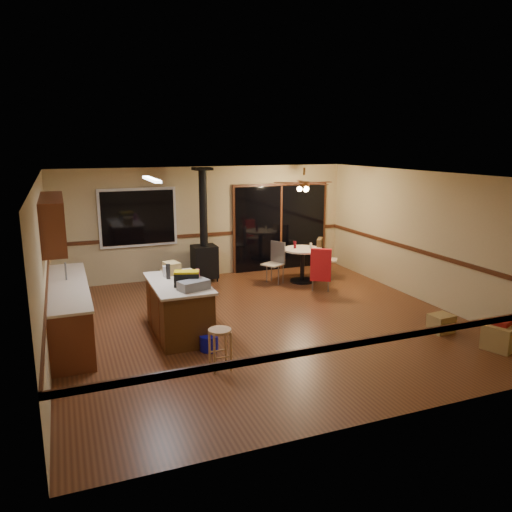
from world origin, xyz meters
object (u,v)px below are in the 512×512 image
toolbox_grey (194,285)px  toolbox_black (187,279)px  wood_stove (204,250)px  chair_right (321,253)px  box_corner_a (501,336)px  chair_left (276,258)px  kitchen_island (179,308)px  bar_stool (220,349)px  dining_table (302,259)px  box_corner_b (441,323)px  box_under_window (172,278)px  blue_bucket (209,343)px  chair_near (321,265)px

toolbox_grey → toolbox_black: bearing=102.9°
wood_stove → chair_right: size_ratio=3.60×
toolbox_black → box_corner_a: toolbox_black is taller
wood_stove → chair_left: wood_stove is taller
kitchen_island → bar_stool: (0.24, -1.53, -0.16)m
dining_table → chair_right: size_ratio=1.28×
wood_stove → chair_left: 1.65m
bar_stool → box_corner_a: (4.28, -0.91, -0.10)m
wood_stove → chair_left: (1.46, -0.77, -0.14)m
wood_stove → toolbox_black: 3.56m
chair_right → toolbox_grey: bearing=-143.4°
box_corner_b → box_under_window: bearing=129.8°
wood_stove → blue_bucket: 4.07m
chair_left → toolbox_black: bearing=-136.2°
bar_stool → box_corner_b: size_ratio=1.59×
blue_bucket → box_corner_a: (4.25, -1.59, 0.08)m
blue_bucket → chair_near: chair_near is taller
bar_stool → box_under_window: bearing=86.8°
chair_right → box_corner_b: (0.24, -3.82, -0.45)m
toolbox_grey → kitchen_island: bearing=104.8°
blue_bucket → box_under_window: size_ratio=0.61×
chair_right → bar_stool: bearing=-134.0°
toolbox_black → chair_near: 3.66m
box_under_window → blue_bucket: bearing=-93.4°
chair_near → blue_bucket: bearing=-145.6°
box_under_window → box_corner_a: 6.65m
dining_table → box_under_window: bearing=165.8°
blue_bucket → chair_right: bearing=40.6°
toolbox_grey → box_corner_a: (4.38, -1.91, -0.78)m
box_under_window → wood_stove: bearing=13.3°
box_corner_b → box_corner_a: bearing=-67.5°
box_corner_a → box_corner_b: 0.97m
dining_table → wood_stove: bearing=156.0°
box_under_window → box_corner_b: size_ratio=1.25×
toolbox_black → box_corner_b: (4.07, -1.25, -0.86)m
wood_stove → bar_stool: bearing=-103.1°
blue_bucket → box_corner_b: 3.94m
dining_table → chair_left: 0.63m
chair_right → toolbox_black: bearing=-146.1°
chair_right → kitchen_island: bearing=-149.7°
toolbox_black → bar_stool: bearing=-82.9°
kitchen_island → chair_right: bearing=30.3°
chair_right → box_corner_a: chair_right is taller
kitchen_island → wood_stove: (1.30, 3.05, 0.28)m
toolbox_grey → dining_table: size_ratio=0.52×
kitchen_island → toolbox_grey: 0.75m
chair_left → box_corner_b: (1.39, -3.82, -0.44)m
chair_right → blue_bucket: bearing=-139.4°
kitchen_island → toolbox_grey: toolbox_grey is taller
chair_near → box_corner_b: bearing=-74.5°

